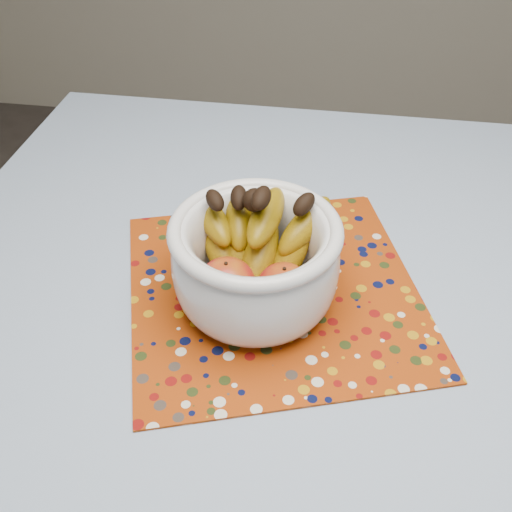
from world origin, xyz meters
name	(u,v)px	position (x,y,z in m)	size (l,w,h in m)	color
table	(332,373)	(0.00, 0.00, 0.67)	(1.20, 1.20, 0.75)	brown
tablecloth	(336,336)	(0.00, 0.00, 0.76)	(1.32, 1.32, 0.01)	slate
placemat	(274,290)	(-0.10, 0.07, 0.76)	(0.42, 0.42, 0.00)	#8D3007
fruit_bowl	(254,253)	(-0.12, 0.05, 0.85)	(0.28, 0.24, 0.19)	silver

